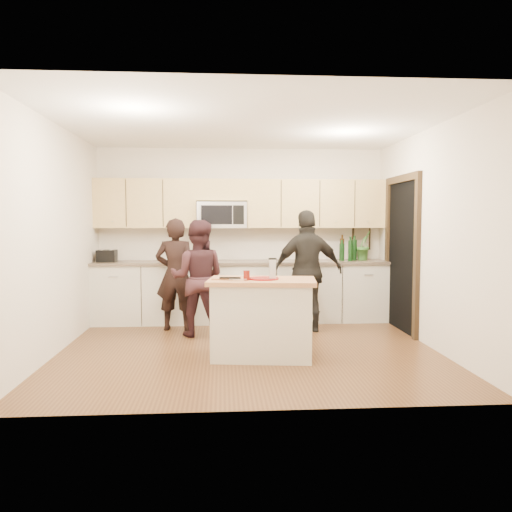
{
  "coord_description": "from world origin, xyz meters",
  "views": [
    {
      "loc": [
        -0.31,
        -5.98,
        1.55
      ],
      "look_at": [
        0.12,
        0.35,
        1.11
      ],
      "focal_mm": 35.0,
      "sensor_mm": 36.0,
      "label": 1
    }
  ],
  "objects": [
    {
      "name": "upper_cabinetry",
      "position": [
        0.03,
        1.83,
        1.84
      ],
      "size": [
        4.5,
        0.33,
        0.75
      ],
      "color": "tan",
      "rests_on": "ground"
    },
    {
      "name": "woman_right",
      "position": [
        0.89,
        0.91,
        0.86
      ],
      "size": [
        1.05,
        0.54,
        1.71
      ],
      "primitive_type": "imported",
      "rotation": [
        0.0,
        0.0,
        3.27
      ],
      "color": "black",
      "rests_on": "ground"
    },
    {
      "name": "toaster",
      "position": [
        -2.05,
        1.67,
        1.03
      ],
      "size": [
        0.28,
        0.24,
        0.18
      ],
      "color": "black",
      "rests_on": "back_cabinetry"
    },
    {
      "name": "woman_center",
      "position": [
        -0.64,
        0.76,
        0.79
      ],
      "size": [
        0.83,
        0.69,
        1.57
      ],
      "primitive_type": "imported",
      "rotation": [
        0.0,
        0.0,
        3.01
      ],
      "color": "black",
      "rests_on": "ground"
    },
    {
      "name": "box_grater",
      "position": [
        0.25,
        -0.45,
        1.03
      ],
      "size": [
        0.09,
        0.06,
        0.23
      ],
      "color": "silver",
      "rests_on": "red_plate"
    },
    {
      "name": "red_plate",
      "position": [
        0.16,
        -0.41,
        0.91
      ],
      "size": [
        0.34,
        0.34,
        0.02
      ],
      "primitive_type": "cylinder",
      "color": "maroon",
      "rests_on": "island"
    },
    {
      "name": "woman_left",
      "position": [
        -0.97,
        1.13,
        0.8
      ],
      "size": [
        0.62,
        0.44,
        1.6
      ],
      "primitive_type": "imported",
      "rotation": [
        0.0,
        0.0,
        3.04
      ],
      "color": "black",
      "rests_on": "ground"
    },
    {
      "name": "tongs",
      "position": [
        -0.22,
        -0.48,
        0.93
      ],
      "size": [
        0.24,
        0.06,
        0.02
      ],
      "primitive_type": "cube",
      "rotation": [
        0.0,
        0.0,
        -0.13
      ],
      "color": "black",
      "rests_on": "cutting_board"
    },
    {
      "name": "floor",
      "position": [
        0.0,
        0.0,
        0.0
      ],
      "size": [
        4.5,
        4.5,
        0.0
      ],
      "primitive_type": "plane",
      "color": "brown",
      "rests_on": "ground"
    },
    {
      "name": "back_cabinetry",
      "position": [
        0.0,
        1.69,
        0.47
      ],
      "size": [
        4.5,
        0.66,
        0.94
      ],
      "color": "beige",
      "rests_on": "ground"
    },
    {
      "name": "bottle_cluster",
      "position": [
        1.71,
        1.7,
        1.12
      ],
      "size": [
        0.51,
        0.38,
        0.4
      ],
      "color": "black",
      "rests_on": "back_cabinetry"
    },
    {
      "name": "microwave",
      "position": [
        -0.31,
        1.8,
        1.65
      ],
      "size": [
        0.76,
        0.41,
        0.4
      ],
      "color": "silver",
      "rests_on": "ground"
    },
    {
      "name": "dish_towel",
      "position": [
        -0.95,
        1.5,
        0.8
      ],
      "size": [
        0.34,
        0.6,
        0.48
      ],
      "color": "white",
      "rests_on": "ground"
    },
    {
      "name": "doorway",
      "position": [
        2.23,
        0.9,
        1.16
      ],
      "size": [
        0.06,
        1.25,
        2.2
      ],
      "color": "black",
      "rests_on": "ground"
    },
    {
      "name": "framed_picture",
      "position": [
        1.95,
        1.98,
        1.28
      ],
      "size": [
        0.3,
        0.03,
        0.38
      ],
      "color": "black",
      "rests_on": "ground"
    },
    {
      "name": "orchid",
      "position": [
        1.92,
        1.72,
        1.17
      ],
      "size": [
        0.33,
        0.32,
        0.47
      ],
      "primitive_type": "imported",
      "rotation": [
        0.0,
        0.0,
        0.64
      ],
      "color": "#3E7930",
      "rests_on": "back_cabinetry"
    },
    {
      "name": "drink_glass",
      "position": [
        -0.04,
        -0.49,
        0.95
      ],
      "size": [
        0.07,
        0.07,
        0.11
      ],
      "primitive_type": "cylinder",
      "color": "maroon",
      "rests_on": "island"
    },
    {
      "name": "island",
      "position": [
        0.14,
        -0.39,
        0.45
      ],
      "size": [
        1.28,
        0.85,
        0.9
      ],
      "rotation": [
        0.0,
        0.0,
        -0.13
      ],
      "color": "beige",
      "rests_on": "ground"
    },
    {
      "name": "room_shell",
      "position": [
        0.0,
        0.0,
        1.73
      ],
      "size": [
        4.52,
        4.02,
        2.71
      ],
      "color": "beige",
      "rests_on": "ground"
    },
    {
      "name": "knife",
      "position": [
        -0.14,
        -0.56,
        0.92
      ],
      "size": [
        0.19,
        0.05,
        0.01
      ],
      "primitive_type": "cube",
      "rotation": [
        0.0,
        0.0,
        -0.13
      ],
      "color": "silver",
      "rests_on": "cutting_board"
    },
    {
      "name": "cutting_board",
      "position": [
        -0.3,
        -0.38,
        0.91
      ],
      "size": [
        0.26,
        0.2,
        0.02
      ],
      "primitive_type": "cube",
      "rotation": [
        0.0,
        0.0,
        -0.13
      ],
      "color": "#B27B4A",
      "rests_on": "island"
    }
  ]
}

